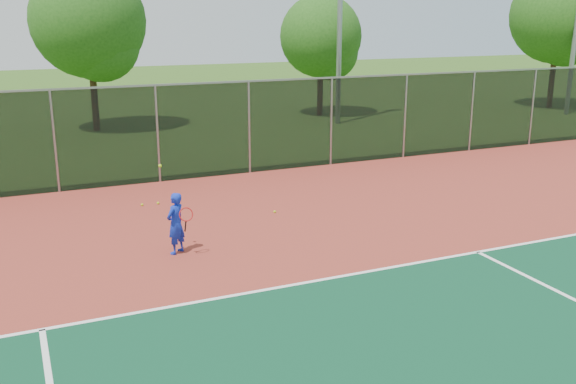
% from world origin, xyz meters
% --- Properties ---
extents(ground, '(120.00, 120.00, 0.00)m').
position_xyz_m(ground, '(0.00, 0.00, 0.00)').
color(ground, '#2C5117').
rests_on(ground, ground).
extents(court_apron, '(30.00, 20.00, 0.02)m').
position_xyz_m(court_apron, '(0.00, 2.00, 0.01)').
color(court_apron, '#983426').
rests_on(court_apron, ground).
extents(fence_back, '(30.00, 0.06, 3.03)m').
position_xyz_m(fence_back, '(0.00, 12.00, 1.56)').
color(fence_back, black).
rests_on(fence_back, court_apron).
extents(tennis_player, '(0.60, 0.70, 2.00)m').
position_xyz_m(tennis_player, '(-4.06, 5.62, 0.71)').
color(tennis_player, '#132AB4').
rests_on(tennis_player, court_apron).
extents(practice_ball_2, '(0.07, 0.07, 0.07)m').
position_xyz_m(practice_ball_2, '(-0.98, 7.49, 0.06)').
color(practice_ball_2, '#B2D719').
rests_on(practice_ball_2, court_apron).
extents(practice_ball_4, '(0.07, 0.07, 0.07)m').
position_xyz_m(practice_ball_4, '(-4.05, 9.54, 0.06)').
color(practice_ball_4, '#B2D719').
rests_on(practice_ball_4, court_apron).
extents(practice_ball_5, '(0.07, 0.07, 0.07)m').
position_xyz_m(practice_ball_5, '(-3.62, 9.52, 0.06)').
color(practice_ball_5, '#B2D719').
rests_on(practice_ball_5, court_apron).
extents(tree_back_left, '(4.98, 4.98, 7.32)m').
position_xyz_m(tree_back_left, '(-3.43, 22.43, 4.59)').
color(tree_back_left, '#341F12').
rests_on(tree_back_left, ground).
extents(tree_back_mid, '(4.16, 4.16, 6.12)m').
position_xyz_m(tree_back_mid, '(7.92, 22.50, 3.84)').
color(tree_back_mid, '#341F12').
rests_on(tree_back_mid, ground).
extents(tree_back_right, '(5.23, 5.23, 7.68)m').
position_xyz_m(tree_back_right, '(21.09, 19.83, 4.82)').
color(tree_back_right, '#341F12').
rests_on(tree_back_right, ground).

